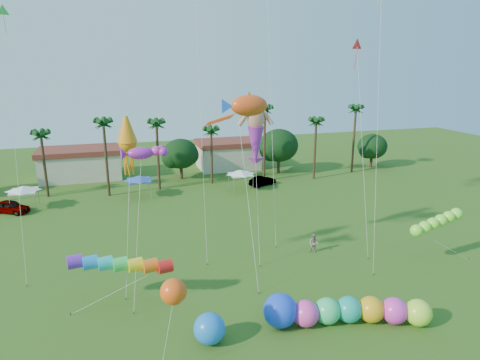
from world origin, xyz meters
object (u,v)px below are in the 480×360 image
object	(u,v)px
blue_ball	(209,329)
caterpillar_inflatable	(340,311)
car_b	(263,181)
spectator_b	(314,243)
car_a	(11,207)

from	to	relation	value
blue_ball	caterpillar_inflatable	bearing A→B (deg)	-3.77
car_b	spectator_b	bearing A→B (deg)	149.38
spectator_b	car_a	bearing A→B (deg)	-169.19
car_b	caterpillar_inflatable	size ratio (longest dim) A/B	0.37
car_a	car_b	bearing A→B (deg)	-54.33
car_b	caterpillar_inflatable	distance (m)	35.29
caterpillar_inflatable	blue_ball	world-z (taller)	caterpillar_inflatable
car_a	car_b	world-z (taller)	car_a
car_b	caterpillar_inflatable	world-z (taller)	caterpillar_inflatable
car_a	spectator_b	distance (m)	36.71
spectator_b	blue_ball	distance (m)	16.46
spectator_b	blue_ball	size ratio (longest dim) A/B	0.90
car_a	caterpillar_inflatable	bearing A→B (deg)	-108.97
car_b	blue_ball	bearing A→B (deg)	132.26
spectator_b	caterpillar_inflatable	distance (m)	11.67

